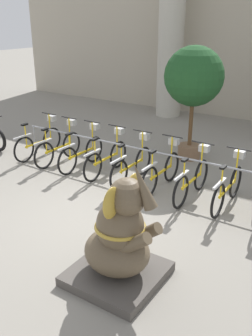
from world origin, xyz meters
TOP-DOWN VIEW (x-y plane):
  - ground_plane at (0.00, 0.00)m, footprint 60.00×60.00m
  - building_facade at (0.00, 8.60)m, footprint 20.00×0.20m
  - column_left at (-2.26, 7.60)m, footprint 1.12×1.12m
  - bike_rack at (-0.18, 1.95)m, footprint 6.36×0.05m
  - bicycle_0 at (-3.06, 1.86)m, footprint 0.48×1.66m
  - bicycle_1 at (-2.34, 1.83)m, footprint 0.48×1.66m
  - bicycle_2 at (-1.62, 1.85)m, footprint 0.48×1.66m
  - bicycle_3 at (-0.90, 1.87)m, footprint 0.48×1.66m
  - bicycle_4 at (-0.18, 1.83)m, footprint 0.48×1.66m
  - bicycle_5 at (0.54, 1.86)m, footprint 0.48×1.66m
  - bicycle_6 at (1.26, 1.80)m, footprint 0.48×1.66m
  - bicycle_7 at (1.98, 1.84)m, footprint 0.48×1.66m
  - elephant_statue at (1.47, -1.11)m, footprint 1.21×1.21m
  - potted_tree at (0.27, 3.87)m, footprint 1.44×1.44m

SIDE VIEW (x-z plane):
  - ground_plane at x=0.00m, z-range 0.00..0.00m
  - bicycle_0 at x=-3.06m, z-range -0.12..0.94m
  - bicycle_1 at x=-2.34m, z-range -0.12..0.94m
  - bicycle_2 at x=-1.62m, z-range -0.12..0.94m
  - bicycle_3 at x=-0.90m, z-range -0.12..0.94m
  - bicycle_4 at x=-0.18m, z-range -0.12..0.94m
  - bicycle_5 at x=0.54m, z-range -0.12..0.94m
  - bicycle_6 at x=1.26m, z-range -0.12..0.94m
  - bicycle_7 at x=1.98m, z-range -0.12..0.94m
  - elephant_statue at x=1.47m, z-range -0.30..1.55m
  - bike_rack at x=-0.18m, z-range 0.26..1.03m
  - potted_tree at x=0.27m, z-range 0.61..3.42m
  - column_left at x=-2.26m, z-range 0.04..5.20m
  - building_facade at x=0.00m, z-range 0.00..6.00m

